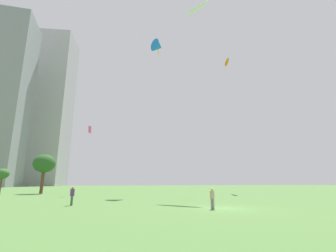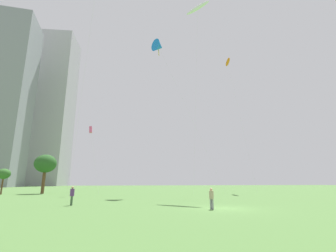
{
  "view_description": "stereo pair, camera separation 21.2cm",
  "coord_description": "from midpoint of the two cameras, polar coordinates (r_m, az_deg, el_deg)",
  "views": [
    {
      "loc": [
        -8.36,
        -18.49,
        2.0
      ],
      "look_at": [
        -2.82,
        8.21,
        8.39
      ],
      "focal_mm": 25.71,
      "sensor_mm": 36.0,
      "label": 1
    },
    {
      "loc": [
        -8.16,
        -18.53,
        2.0
      ],
      "look_at": [
        -2.82,
        8.21,
        8.39
      ],
      "focal_mm": 25.71,
      "sensor_mm": 36.0,
      "label": 2
    }
  ],
  "objects": [
    {
      "name": "ground",
      "position": [
        20.37,
        12.93,
        -18.5
      ],
      "size": [
        280.0,
        280.0,
        0.0
      ],
      "primitive_type": "plane",
      "color": "#4C7538"
    },
    {
      "name": "person_standing_0",
      "position": [
        19.4,
        10.12,
        -16.22
      ],
      "size": [
        0.35,
        0.35,
        1.57
      ],
      "rotation": [
        0.0,
        0.0,
        2.23
      ],
      "color": "gray",
      "rests_on": "ground"
    },
    {
      "name": "person_standing_2",
      "position": [
        23.76,
        -22.01,
        -14.79
      ],
      "size": [
        0.37,
        0.37,
        1.65
      ],
      "rotation": [
        0.0,
        0.0,
        2.02
      ],
      "color": "#3F593F",
      "rests_on": "ground"
    },
    {
      "name": "kite_flying_0",
      "position": [
        63.84,
        13.67,
        14.44
      ],
      "size": [
        3.05,
        7.79,
        31.77
      ],
      "color": "silver",
      "rests_on": "ground"
    },
    {
      "name": "kite_flying_2",
      "position": [
        50.23,
        -2.49,
        18.35
      ],
      "size": [
        11.57,
        7.06,
        29.53
      ],
      "color": "silver",
      "rests_on": "ground"
    },
    {
      "name": "kite_flying_3",
      "position": [
        49.4,
        6.8,
        26.0
      ],
      "size": [
        4.08,
        8.0,
        34.19
      ],
      "color": "silver",
      "rests_on": "ground"
    },
    {
      "name": "kite_flying_4",
      "position": [
        42.2,
        -18.16,
        -0.84
      ],
      "size": [
        2.23,
        0.77,
        11.18
      ],
      "color": "silver",
      "rests_on": "ground"
    },
    {
      "name": "park_tree_0",
      "position": [
        49.95,
        -27.4,
        -7.99
      ],
      "size": [
        3.83,
        3.83,
        6.99
      ],
      "color": "brown",
      "rests_on": "ground"
    },
    {
      "name": "park_tree_1",
      "position": [
        49.76,
        -34.74,
        -9.35
      ],
      "size": [
        2.09,
        2.09,
        4.25
      ],
      "color": "brown",
      "rests_on": "ground"
    },
    {
      "name": "distant_highrise_0",
      "position": [
        135.14,
        -33.79,
        5.75
      ],
      "size": [
        16.66,
        21.5,
        81.36
      ],
      "primitive_type": "cube",
      "rotation": [
        0.0,
        0.0,
        0.04
      ],
      "color": "gray",
      "rests_on": "ground"
    },
    {
      "name": "distant_highrise_1",
      "position": [
        163.53,
        -25.63,
        4.03
      ],
      "size": [
        20.81,
        23.65,
        93.46
      ],
      "primitive_type": "cube",
      "rotation": [
        0.0,
        0.0,
        -0.1
      ],
      "color": "#A8A8AD",
      "rests_on": "ground"
    }
  ]
}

